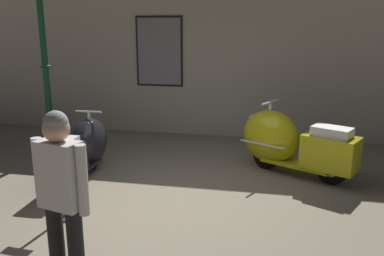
{
  "coord_description": "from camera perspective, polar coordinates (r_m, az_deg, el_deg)",
  "views": [
    {
      "loc": [
        1.12,
        -5.02,
        2.32
      ],
      "look_at": [
        -0.09,
        1.03,
        0.74
      ],
      "focal_mm": 38.27,
      "sensor_mm": 36.0,
      "label": 1
    }
  ],
  "objects": [
    {
      "name": "ground_plane",
      "position": [
        5.64,
        -1.19,
        -9.92
      ],
      "size": [
        60.0,
        60.0,
        0.0
      ],
      "primitive_type": "plane",
      "color": "gray"
    },
    {
      "name": "scooter_1",
      "position": [
        6.58,
        13.18,
        -1.93
      ],
      "size": [
        1.88,
        1.31,
        1.13
      ],
      "rotation": [
        0.0,
        0.0,
        2.66
      ],
      "color": "black",
      "rests_on": "ground"
    },
    {
      "name": "visitor_1",
      "position": [
        3.63,
        -17.71,
        -8.46
      ],
      "size": [
        0.54,
        0.33,
        1.65
      ],
      "rotation": [
        0.0,
        0.0,
        1.32
      ],
      "color": "black",
      "rests_on": "ground"
    },
    {
      "name": "showroom_back_wall",
      "position": [
        8.55,
        3.75,
        9.62
      ],
      "size": [
        18.0,
        0.24,
        3.23
      ],
      "color": "#BCB29E",
      "rests_on": "ground"
    },
    {
      "name": "lamppost",
      "position": [
        7.7,
        -19.72,
        7.58
      ],
      "size": [
        0.28,
        0.28,
        2.99
      ],
      "color": "#144728",
      "rests_on": "ground"
    },
    {
      "name": "scooter_0",
      "position": [
        6.57,
        -14.97,
        -2.7
      ],
      "size": [
        0.53,
        1.61,
        0.98
      ],
      "rotation": [
        0.0,
        0.0,
        1.59
      ],
      "color": "black",
      "rests_on": "ground"
    },
    {
      "name": "info_stanchion",
      "position": [
        5.23,
        -17.61,
        -7.94
      ],
      "size": [
        0.34,
        0.28,
        0.96
      ],
      "color": "#333338",
      "rests_on": "ground"
    }
  ]
}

